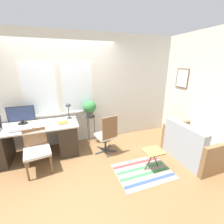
# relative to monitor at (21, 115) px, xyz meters

# --- Properties ---
(ground_plane) EXTENTS (14.00, 14.00, 0.00)m
(ground_plane) POSITION_rel_monitor_xyz_m (0.95, -0.57, -0.95)
(ground_plane) COLOR brown
(wall_back_with_window) EXTENTS (9.00, 0.12, 2.70)m
(wall_back_with_window) POSITION_rel_monitor_xyz_m (0.95, 0.23, 0.41)
(wall_back_with_window) COLOR silver
(wall_back_with_window) RESTS_ON ground_plane
(wall_right_with_picture) EXTENTS (0.08, 9.00, 2.70)m
(wall_right_with_picture) POSITION_rel_monitor_xyz_m (3.90, -0.56, 0.41)
(wall_right_with_picture) COLOR silver
(wall_right_with_picture) RESTS_ON ground_plane
(desk) EXTENTS (1.86, 0.72, 0.74)m
(desk) POSITION_rel_monitor_xyz_m (0.21, -0.21, -0.55)
(desk) COLOR beige
(desk) RESTS_ON ground_plane
(monitor) EXTENTS (0.53, 0.20, 0.40)m
(monitor) POSITION_rel_monitor_xyz_m (0.00, 0.00, 0.00)
(monitor) COLOR black
(monitor) RESTS_ON desk
(keyboard) EXTENTS (0.35, 0.13, 0.02)m
(keyboard) POSITION_rel_monitor_xyz_m (0.01, -0.39, -0.19)
(keyboard) COLOR slate
(keyboard) RESTS_ON desk
(mouse) EXTENTS (0.04, 0.07, 0.03)m
(mouse) POSITION_rel_monitor_xyz_m (0.25, -0.39, -0.18)
(mouse) COLOR black
(mouse) RESTS_ON desk
(desk_lamp) EXTENTS (0.13, 0.13, 0.36)m
(desk_lamp) POSITION_rel_monitor_xyz_m (0.98, 0.01, 0.07)
(desk_lamp) COLOR #2D2D33
(desk_lamp) RESTS_ON desk
(book_stack) EXTENTS (0.22, 0.19, 0.10)m
(book_stack) POSITION_rel_monitor_xyz_m (0.81, -0.30, -0.15)
(book_stack) COLOR white
(book_stack) RESTS_ON desk
(desk_chair_wooden) EXTENTS (0.52, 0.52, 0.81)m
(desk_chair_wooden) POSITION_rel_monitor_xyz_m (0.31, -0.68, -0.50)
(desk_chair_wooden) COLOR brown
(desk_chair_wooden) RESTS_ON ground_plane
(office_chair_swivel) EXTENTS (0.52, 0.51, 0.94)m
(office_chair_swivel) POSITION_rel_monitor_xyz_m (1.74, -0.60, -0.47)
(office_chair_swivel) COLOR #47474C
(office_chair_swivel) RESTS_ON ground_plane
(couch_loveseat) EXTENTS (0.74, 1.18, 0.82)m
(couch_loveseat) POSITION_rel_monitor_xyz_m (3.39, -1.41, -0.66)
(couch_loveseat) COLOR #9EA8B2
(couch_loveseat) RESTS_ON ground_plane
(plant_stand) EXTENTS (0.25, 0.25, 0.74)m
(plant_stand) POSITION_rel_monitor_xyz_m (1.48, -0.00, -0.31)
(plant_stand) COLOR #333338
(plant_stand) RESTS_ON ground_plane
(potted_plant) EXTENTS (0.33, 0.33, 0.39)m
(potted_plant) POSITION_rel_monitor_xyz_m (1.48, -0.00, 0.02)
(potted_plant) COLOR #514C47
(potted_plant) RESTS_ON plant_stand
(floor_rug_striped) EXTENTS (1.07, 0.79, 0.01)m
(floor_rug_striped) POSITION_rel_monitor_xyz_m (2.20, -1.45, -0.94)
(floor_rug_striped) COLOR gray
(floor_rug_striped) RESTS_ON ground_plane
(folding_stool) EXTENTS (0.37, 0.32, 0.41)m
(folding_stool) POSITION_rel_monitor_xyz_m (2.41, -1.42, -0.59)
(folding_stool) COLOR olive
(folding_stool) RESTS_ON ground_plane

